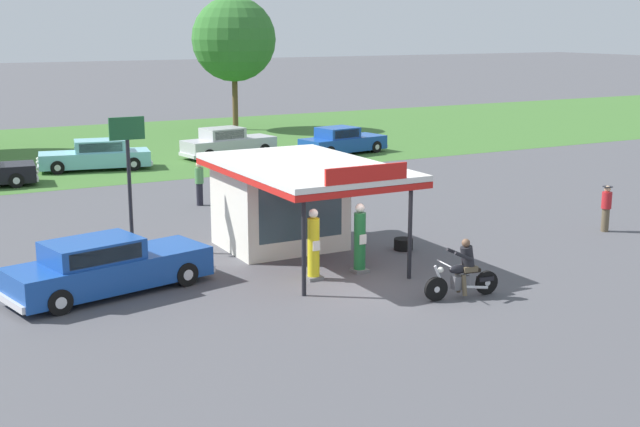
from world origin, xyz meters
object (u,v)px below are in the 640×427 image
object	(u,v)px
bystander_strolling_foreground	(199,182)
parked_car_second_row_spare	(228,144)
motorcycle_with_rider	(463,273)
featured_classic_sedan	(107,267)
bystander_admiring_sedan	(606,207)
roadside_pole_sign	(128,159)
spare_tire_stack	(403,244)
parked_car_back_row_far_right	(96,156)
gas_pump_nearside	(314,247)
gas_pump_offside	(360,241)
parked_car_back_row_left	(342,142)

from	to	relation	value
bystander_strolling_foreground	parked_car_second_row_spare	bearing A→B (deg)	62.71
bystander_strolling_foreground	motorcycle_with_rider	bearing A→B (deg)	-82.17
motorcycle_with_rider	featured_classic_sedan	size ratio (longest dim) A/B	0.37
featured_classic_sedan	bystander_admiring_sedan	xyz separation A→B (m)	(16.92, -1.26, 0.16)
roadside_pole_sign	spare_tire_stack	bearing A→B (deg)	-27.16
parked_car_back_row_far_right	bystander_admiring_sedan	distance (m)	24.48
gas_pump_nearside	featured_classic_sedan	distance (m)	5.61
parked_car_back_row_far_right	parked_car_second_row_spare	size ratio (longest dim) A/B	1.04
gas_pump_offside	roadside_pole_sign	bearing A→B (deg)	133.37
parked_car_back_row_far_right	bystander_strolling_foreground	xyz separation A→B (m)	(1.51, -10.41, 0.24)
gas_pump_nearside	spare_tire_stack	size ratio (longest dim) A/B	3.38
bystander_admiring_sedan	spare_tire_stack	world-z (taller)	bystander_admiring_sedan
parked_car_second_row_spare	featured_classic_sedan	bearing A→B (deg)	-119.90
bystander_admiring_sedan	roadside_pole_sign	world-z (taller)	roadside_pole_sign
gas_pump_offside	featured_classic_sedan	xyz separation A→B (m)	(-6.90, 1.51, -0.23)
gas_pump_offside	featured_classic_sedan	distance (m)	7.07
motorcycle_with_rider	bystander_strolling_foreground	bearing A→B (deg)	97.83
roadside_pole_sign	spare_tire_stack	size ratio (longest dim) A/B	7.06
parked_car_back_row_left	parked_car_second_row_spare	size ratio (longest dim) A/B	0.97
parked_car_second_row_spare	spare_tire_stack	bearing A→B (deg)	-96.89
bystander_admiring_sedan	bystander_strolling_foreground	distance (m)	15.24
parked_car_back_row_left	bystander_strolling_foreground	xyz separation A→B (m)	(-11.79, -9.30, 0.25)
gas_pump_nearside	featured_classic_sedan	world-z (taller)	gas_pump_nearside
featured_classic_sedan	parked_car_second_row_spare	xyz separation A→B (m)	(11.92, 20.73, 0.02)
gas_pump_nearside	motorcycle_with_rider	world-z (taller)	gas_pump_nearside
motorcycle_with_rider	parked_car_back_row_left	size ratio (longest dim) A/B	0.41
roadside_pole_sign	bystander_strolling_foreground	bearing A→B (deg)	52.23
parked_car_back_row_left	parked_car_second_row_spare	xyz separation A→B (m)	(-5.99, 1.94, 0.04)
parked_car_back_row_left	bystander_admiring_sedan	distance (m)	20.08
bystander_admiring_sedan	bystander_strolling_foreground	size ratio (longest dim) A/B	0.92
spare_tire_stack	gas_pump_offside	bearing A→B (deg)	-149.25
gas_pump_offside	parked_car_back_row_far_right	bearing A→B (deg)	96.11
motorcycle_with_rider	gas_pump_offside	bearing A→B (deg)	109.88
parked_car_back_row_far_right	bystander_admiring_sedan	bearing A→B (deg)	-59.80
gas_pump_offside	spare_tire_stack	world-z (taller)	gas_pump_offside
gas_pump_offside	spare_tire_stack	distance (m)	3.02
parked_car_back_row_far_right	bystander_strolling_foreground	size ratio (longest dim) A/B	3.23
featured_classic_sedan	bystander_strolling_foreground	bearing A→B (deg)	57.17
featured_classic_sedan	parked_car_second_row_spare	bearing A→B (deg)	60.10
parked_car_second_row_spare	bystander_admiring_sedan	distance (m)	22.55
motorcycle_with_rider	parked_car_back_row_far_right	distance (m)	24.93
parked_car_second_row_spare	spare_tire_stack	world-z (taller)	parked_car_second_row_spare
parked_car_second_row_spare	bystander_strolling_foreground	bearing A→B (deg)	-117.29
parked_car_back_row_left	parked_car_second_row_spare	bearing A→B (deg)	162.08
gas_pump_offside	parked_car_back_row_left	distance (m)	23.10
motorcycle_with_rider	bystander_admiring_sedan	size ratio (longest dim) A/B	1.34
roadside_pole_sign	parked_car_second_row_spare	bearing A→B (deg)	58.96
gas_pump_offside	spare_tire_stack	size ratio (longest dim) A/B	3.38
parked_car_second_row_spare	bystander_admiring_sedan	bearing A→B (deg)	-77.18
parked_car_back_row_left	spare_tire_stack	bearing A→B (deg)	-114.30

